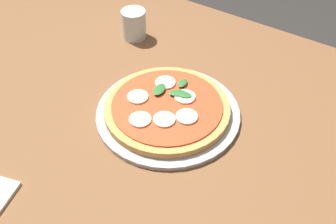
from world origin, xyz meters
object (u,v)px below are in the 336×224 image
object	(u,v)px
dining_table	(151,136)
serving_tray	(168,113)
pizza	(167,108)
glass_cup	(134,24)

from	to	relation	value
dining_table	serving_tray	distance (m)	0.11
pizza	serving_tray	bearing A→B (deg)	-165.68
glass_cup	pizza	bearing A→B (deg)	139.64
dining_table	serving_tray	size ratio (longest dim) A/B	4.41
serving_tray	pizza	world-z (taller)	pizza
pizza	glass_cup	xyz separation A→B (m)	(0.27, -0.23, 0.02)
serving_tray	glass_cup	world-z (taller)	glass_cup
dining_table	glass_cup	distance (m)	0.36
serving_tray	pizza	size ratio (longest dim) A/B	1.15
dining_table	pizza	distance (m)	0.12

